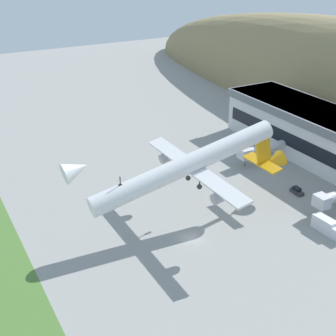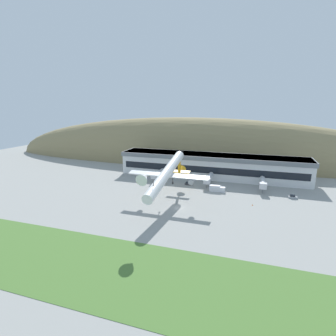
% 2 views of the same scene
% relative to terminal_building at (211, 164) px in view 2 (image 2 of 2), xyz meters
% --- Properties ---
extents(ground_plane, '(411.48, 411.48, 0.00)m').
position_rel_terminal_building_xyz_m(ground_plane, '(-5.18, -53.53, -7.77)').
color(ground_plane, gray).
extents(grass_strip_foreground, '(370.34, 29.90, 0.08)m').
position_rel_terminal_building_xyz_m(grass_strip_foreground, '(-5.18, -100.12, -7.73)').
color(grass_strip_foreground, '#4C7533').
rests_on(grass_strip_foreground, ground_plane).
extents(hill_backdrop, '(320.80, 50.49, 66.92)m').
position_rel_terminal_building_xyz_m(hill_backdrop, '(-20.52, 39.85, -7.77)').
color(hill_backdrop, '#8E7F56').
rests_on(hill_backdrop, ground_plane).
extents(terminal_building, '(110.34, 18.43, 13.74)m').
position_rel_terminal_building_xyz_m(terminal_building, '(0.00, 0.00, 0.00)').
color(terminal_building, silver).
rests_on(terminal_building, ground_plane).
extents(jetway_0, '(3.38, 15.26, 5.43)m').
position_rel_terminal_building_xyz_m(jetway_0, '(-27.93, -17.11, -3.78)').
color(jetway_0, silver).
rests_on(jetway_0, ground_plane).
extents(jetway_1, '(3.38, 16.22, 5.43)m').
position_rel_terminal_building_xyz_m(jetway_1, '(1.52, -17.61, -3.77)').
color(jetway_1, silver).
rests_on(jetway_1, ground_plane).
extents(jetway_2, '(3.38, 16.23, 5.43)m').
position_rel_terminal_building_xyz_m(jetway_2, '(29.01, -17.62, -3.77)').
color(jetway_2, silver).
rests_on(jetway_2, ground_plane).
extents(cargo_airplane, '(35.95, 53.61, 14.49)m').
position_rel_terminal_building_xyz_m(cargo_airplane, '(-11.54, -50.28, 5.86)').
color(cargo_airplane, white).
extents(service_car_0, '(3.97, 1.87, 1.65)m').
position_rel_terminal_building_xyz_m(service_car_0, '(42.21, -25.87, -7.09)').
color(service_car_0, '#999EA3').
rests_on(service_car_0, ground_plane).
extents(service_car_1, '(3.76, 1.84, 1.67)m').
position_rel_terminal_building_xyz_m(service_car_1, '(-9.16, -20.30, -7.07)').
color(service_car_1, '#333338').
rests_on(service_car_1, ground_plane).
extents(fuel_truck, '(7.97, 2.70, 3.15)m').
position_rel_terminal_building_xyz_m(fuel_truck, '(7.17, -26.82, -6.29)').
color(fuel_truck, silver).
rests_on(fuel_truck, ground_plane).
extents(traffic_cone_0, '(0.52, 0.52, 0.58)m').
position_rel_terminal_building_xyz_m(traffic_cone_0, '(-20.56, -36.61, -7.49)').
color(traffic_cone_0, orange).
rests_on(traffic_cone_0, ground_plane).
extents(traffic_cone_1, '(0.52, 0.52, 0.58)m').
position_rel_terminal_building_xyz_m(traffic_cone_1, '(24.48, -41.08, -7.49)').
color(traffic_cone_1, orange).
rests_on(traffic_cone_1, ground_plane).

